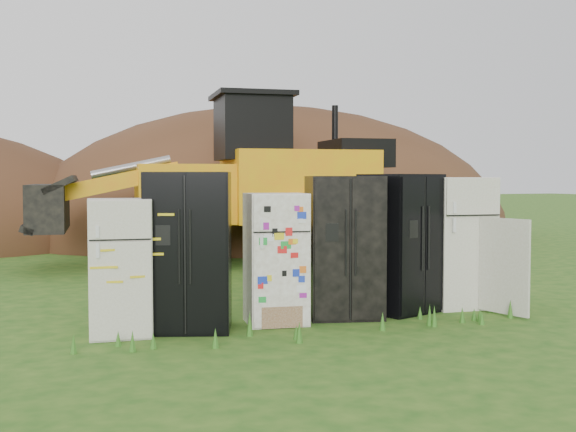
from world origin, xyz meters
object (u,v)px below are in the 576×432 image
(fridge_leftmost, at_px, (120,267))
(fridge_black_side, at_px, (189,251))
(fridge_black_right, at_px, (401,243))
(wheel_loader, at_px, (210,179))
(fridge_dark_mid, at_px, (344,247))
(fridge_sticker, at_px, (276,258))
(fridge_open_door, at_px, (458,242))

(fridge_leftmost, height_order, fridge_black_side, fridge_black_side)
(fridge_black_right, bearing_deg, fridge_black_side, 163.75)
(wheel_loader, bearing_deg, fridge_leftmost, -107.17)
(fridge_dark_mid, relative_size, wheel_loader, 0.25)
(fridge_sticker, distance_m, fridge_black_right, 1.89)
(fridge_sticker, distance_m, fridge_dark_mid, 0.99)
(fridge_black_side, xyz_separation_m, wheel_loader, (2.17, 6.33, 0.87))
(fridge_black_right, distance_m, fridge_open_door, 0.97)
(fridge_black_right, bearing_deg, fridge_sticker, 165.23)
(fridge_black_side, height_order, wheel_loader, wheel_loader)
(wheel_loader, bearing_deg, fridge_open_door, -65.67)
(fridge_black_side, bearing_deg, fridge_black_right, 21.61)
(fridge_sticker, height_order, wheel_loader, wheel_loader)
(fridge_dark_mid, bearing_deg, fridge_leftmost, -164.35)
(fridge_open_door, height_order, wheel_loader, wheel_loader)
(fridge_sticker, xyz_separation_m, fridge_open_door, (2.85, 0.07, 0.10))
(fridge_leftmost, distance_m, fridge_black_side, 0.84)
(fridge_leftmost, xyz_separation_m, fridge_dark_mid, (2.94, -0.03, 0.13))
(fridge_dark_mid, xyz_separation_m, fridge_black_right, (0.90, 0.05, 0.01))
(fridge_sticker, xyz_separation_m, fridge_black_right, (1.89, 0.07, 0.12))
(fridge_sticker, xyz_separation_m, fridge_dark_mid, (0.99, 0.02, 0.11))
(fridge_black_side, relative_size, fridge_dark_mid, 1.02)
(fridge_black_right, height_order, fridge_open_door, fridge_black_right)
(fridge_dark_mid, bearing_deg, fridge_black_right, 19.36)
(fridge_open_door, bearing_deg, wheel_loader, 114.01)
(fridge_sticker, relative_size, fridge_dark_mid, 0.88)
(fridge_leftmost, distance_m, wheel_loader, 7.06)
(fridge_dark_mid, bearing_deg, fridge_black_side, -164.01)
(fridge_leftmost, xyz_separation_m, fridge_black_side, (0.83, -0.02, 0.16))
(fridge_black_side, distance_m, fridge_black_right, 3.02)
(fridge_leftmost, bearing_deg, fridge_black_right, 7.94)
(fridge_sticker, relative_size, wheel_loader, 0.22)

